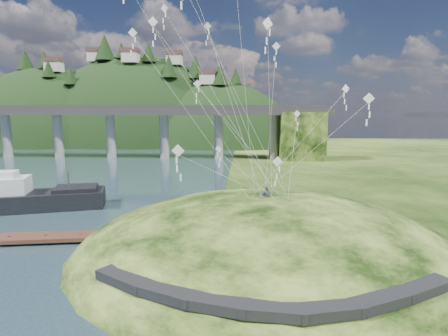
{
  "coord_description": "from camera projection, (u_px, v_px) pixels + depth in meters",
  "views": [
    {
      "loc": [
        5.86,
        -28.4,
        12.23
      ],
      "look_at": [
        4.0,
        6.0,
        7.0
      ],
      "focal_mm": 28.0,
      "sensor_mm": 36.0,
      "label": 1
    }
  ],
  "objects": [
    {
      "name": "kite_flyers",
      "position": [
        267.0,
        186.0,
        31.62
      ],
      "size": [
        0.93,
        2.02,
        1.97
      ],
      "color": "#262B33",
      "rests_on": "ground"
    },
    {
      "name": "grass_hill",
      "position": [
        265.0,
        267.0,
        31.96
      ],
      "size": [
        36.0,
        32.0,
        13.0
      ],
      "color": "black",
      "rests_on": "ground"
    },
    {
      "name": "far_ridge",
      "position": [
        131.0,
        160.0,
        154.23
      ],
      "size": [
        153.0,
        70.0,
        94.5
      ],
      "color": "black",
      "rests_on": "ground"
    },
    {
      "name": "work_barge",
      "position": [
        23.0,
        197.0,
        45.17
      ],
      "size": [
        19.99,
        10.85,
        6.76
      ],
      "color": "black",
      "rests_on": "ground"
    },
    {
      "name": "ground",
      "position": [
        174.0,
        258.0,
        30.18
      ],
      "size": [
        320.0,
        320.0,
        0.0
      ],
      "primitive_type": "plane",
      "color": "black",
      "rests_on": "ground"
    },
    {
      "name": "kite_swarm",
      "position": [
        226.0,
        61.0,
        28.79
      ],
      "size": [
        19.29,
        16.49,
        18.86
      ],
      "color": "white",
      "rests_on": "ground"
    },
    {
      "name": "footpath",
      "position": [
        270.0,
        295.0,
        19.85
      ],
      "size": [
        22.29,
        5.84,
        0.83
      ],
      "color": "black",
      "rests_on": "ground"
    },
    {
      "name": "wooden_dock",
      "position": [
        81.0,
        236.0,
        34.24
      ],
      "size": [
        15.65,
        4.87,
        1.1
      ],
      "color": "#3B2018",
      "rests_on": "ground"
    },
    {
      "name": "bridge",
      "position": [
        129.0,
        124.0,
        99.3
      ],
      "size": [
        160.0,
        11.0,
        15.0
      ],
      "color": "#2D2B2B",
      "rests_on": "ground"
    }
  ]
}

